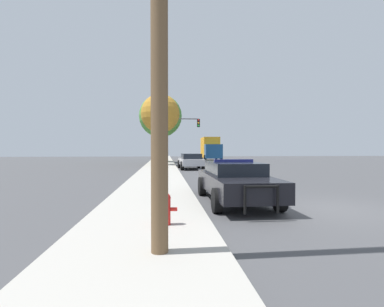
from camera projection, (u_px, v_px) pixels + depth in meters
ground_plane at (323, 209)px, 8.86m from camera, size 110.00×110.00×0.00m
sidewalk_left at (149, 210)px, 8.39m from camera, size 3.00×110.00×0.13m
police_car at (235, 180)px, 9.97m from camera, size 2.08×5.18×1.42m
fire_hydrant at (166, 208)px, 6.53m from camera, size 0.51×0.22×0.69m
traffic_light at (177, 130)px, 32.94m from camera, size 4.30×0.35×5.04m
car_background_midblock at (191, 161)px, 25.45m from camera, size 2.13×4.25×1.32m
box_truck at (210, 148)px, 42.65m from camera, size 2.62×7.91×3.32m
tree_sidewalk_mid at (160, 114)px, 29.80m from camera, size 3.87×3.87×7.04m
tree_sidewalk_far at (160, 116)px, 36.28m from camera, size 5.18×5.18×8.16m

